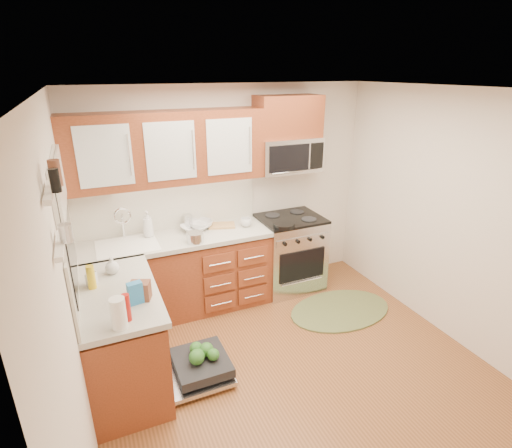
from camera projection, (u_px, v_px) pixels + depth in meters
name	position (u px, v px, depth m)	size (l,w,h in m)	color
floor	(296.00, 371.00, 3.74)	(3.50, 3.50, 0.00)	brown
ceiling	(308.00, 90.00, 2.83)	(3.50, 3.50, 0.00)	white
wall_back	(229.00, 193.00, 4.78)	(3.50, 0.04, 2.50)	silver
wall_front	(494.00, 402.00, 1.79)	(3.50, 0.04, 2.50)	silver
wall_left	(69.00, 295.00, 2.63)	(0.04, 3.50, 2.50)	silver
wall_right	(456.00, 220.00, 3.93)	(0.04, 3.50, 2.50)	silver
base_cabinet_back	(180.00, 277.00, 4.55)	(2.05, 0.60, 0.85)	#632C16
base_cabinet_left	(123.00, 340.00, 3.49)	(0.60, 1.25, 0.85)	#632C16
countertop_back	(177.00, 239.00, 4.37)	(2.07, 0.64, 0.05)	beige
countertop_left	(117.00, 293.00, 3.32)	(0.64, 1.27, 0.05)	beige
backsplash_back	(169.00, 205.00, 4.51)	(2.05, 0.02, 0.57)	beige
backsplash_left	(72.00, 266.00, 3.10)	(0.02, 1.25, 0.57)	beige
upper_cabinets	(167.00, 148.00, 4.13)	(2.05, 0.35, 0.75)	#632C16
cabinet_over_mw	(288.00, 116.00, 4.56)	(0.76, 0.35, 0.47)	#632C16
range	(289.00, 253.00, 5.04)	(0.76, 0.64, 0.95)	silver
microwave	(288.00, 155.00, 4.70)	(0.76, 0.38, 0.40)	silver
sink	(129.00, 257.00, 4.19)	(0.62, 0.50, 0.26)	white
dishwasher	(197.00, 368.00, 3.64)	(0.70, 0.60, 0.20)	silver
window	(65.00, 227.00, 2.95)	(0.03, 1.05, 1.05)	white
window_blind	(61.00, 183.00, 2.84)	(0.02, 0.96, 0.40)	white
shelf_upper	(49.00, 192.00, 2.05)	(0.04, 0.40, 0.03)	white
shelf_lower	(60.00, 245.00, 2.16)	(0.04, 0.40, 0.03)	white
rug	(340.00, 310.00, 4.67)	(1.23, 0.80, 0.02)	olive
skillet	(284.00, 225.00, 4.56)	(0.24, 0.24, 0.05)	black
stock_pot	(195.00, 237.00, 4.21)	(0.18, 0.18, 0.11)	silver
cutting_board	(222.00, 225.00, 4.66)	(0.30, 0.20, 0.02)	tan
canister	(188.00, 221.00, 4.58)	(0.10, 0.10, 0.16)	silver
paper_towel_roll	(119.00, 313.00, 2.79)	(0.11, 0.11, 0.24)	white
mustard_bottle	(91.00, 277.00, 3.31)	(0.07, 0.07, 0.21)	gold
red_bottle	(127.00, 308.00, 2.88)	(0.06, 0.06, 0.21)	#A8130E
wooden_box	(140.00, 291.00, 3.16)	(0.15, 0.11, 0.15)	brown
blue_carton	(135.00, 293.00, 3.10)	(0.11, 0.07, 0.18)	#2A7CC4
bowl_a	(194.00, 228.00, 4.52)	(0.29, 0.29, 0.07)	#999999
bowl_b	(201.00, 224.00, 4.60)	(0.26, 0.26, 0.08)	#999999
cup	(246.00, 222.00, 4.64)	(0.13, 0.13, 0.10)	#999999
soap_bottle_a	(148.00, 224.00, 4.32)	(0.11, 0.11, 0.30)	#999999
soap_bottle_b	(91.00, 276.00, 3.37)	(0.08, 0.08, 0.17)	#999999
soap_bottle_c	(112.00, 265.00, 3.56)	(0.12, 0.12, 0.16)	#999999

